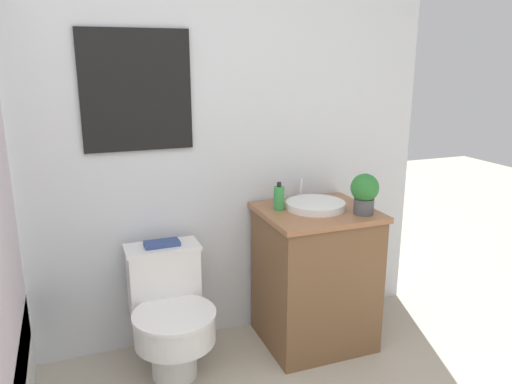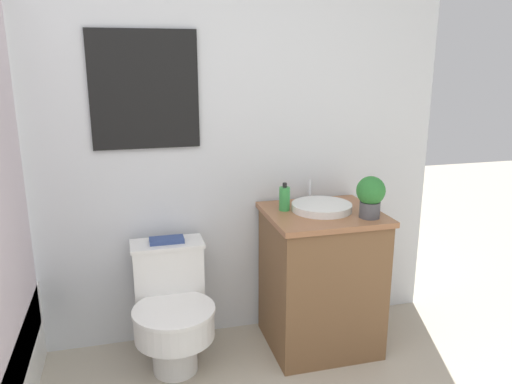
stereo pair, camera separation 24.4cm
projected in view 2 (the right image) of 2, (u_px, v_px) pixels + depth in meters
wall_back at (146, 128)px, 2.70m from camera, size 3.45×0.07×2.50m
toilet at (172, 308)px, 2.66m from camera, size 0.42×0.57×0.65m
vanity at (320, 279)px, 2.84m from camera, size 0.62×0.56×0.81m
sink at (322, 207)px, 2.75m from camera, size 0.33×0.37×0.13m
soap_bottle at (285, 198)px, 2.75m from camera, size 0.06×0.06×0.16m
potted_plant at (371, 195)px, 2.60m from camera, size 0.15×0.15×0.22m
book_on_tank at (167, 240)px, 2.71m from camera, size 0.18×0.09×0.02m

